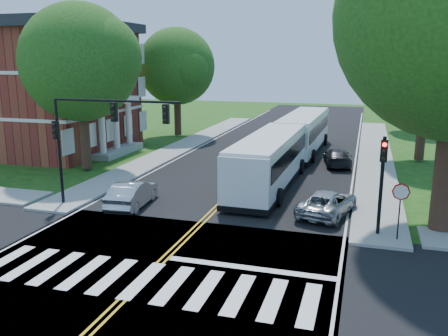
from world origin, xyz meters
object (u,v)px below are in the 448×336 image
at_px(hatchback, 132,194).
at_px(dark_sedan, 337,157).
at_px(bus_lead, 270,160).
at_px(suv, 328,203).
at_px(bus_follow, 303,132).
at_px(signal_ne, 382,173).
at_px(signal_nw, 96,127).

xyz_separation_m(hatchback, dark_sedan, (9.91, 13.42, -0.08)).
xyz_separation_m(bus_lead, dark_sedan, (3.67, 7.30, -1.06)).
xyz_separation_m(hatchback, suv, (10.17, 1.63, -0.08)).
bearing_deg(suv, dark_sedan, -74.93).
xyz_separation_m(bus_follow, dark_sedan, (3.11, -4.39, -1.08)).
relative_size(signal_ne, dark_sedan, 1.00).
relative_size(suv, dark_sedan, 1.04).
distance_m(signal_nw, hatchback, 4.03).
bearing_deg(hatchback, bus_lead, -141.17).
relative_size(bus_lead, dark_sedan, 2.84).
bearing_deg(suv, hatchback, 22.92).
distance_m(signal_nw, dark_sedan, 18.64).
bearing_deg(bus_follow, signal_ne, 108.95).
distance_m(bus_lead, dark_sedan, 8.24).
distance_m(signal_nw, signal_ne, 14.13).
bearing_deg(dark_sedan, suv, 81.95).
xyz_separation_m(signal_nw, bus_follow, (8.25, 18.68, -2.65)).
bearing_deg(bus_follow, hatchback, 70.80).
distance_m(bus_lead, bus_follow, 11.71).
bearing_deg(signal_nw, signal_ne, 0.05).
bearing_deg(hatchback, signal_ne, 170.54).
distance_m(signal_ne, bus_lead, 9.52).
height_order(signal_ne, suv, signal_ne).
height_order(signal_nw, bus_follow, signal_nw).
bearing_deg(signal_nw, bus_lead, 42.21).
xyz_separation_m(signal_ne, dark_sedan, (-2.69, 14.28, -2.32)).
height_order(signal_nw, bus_lead, signal_nw).
relative_size(bus_follow, suv, 2.78).
relative_size(hatchback, dark_sedan, 0.99).
height_order(bus_follow, dark_sedan, bus_follow).
distance_m(bus_follow, dark_sedan, 5.49).
relative_size(signal_nw, bus_lead, 0.57).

